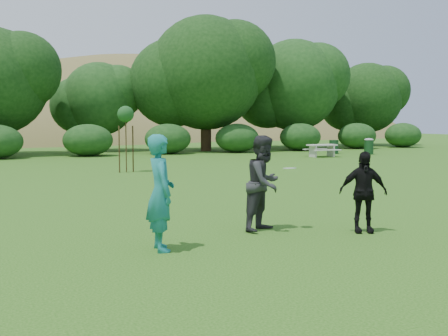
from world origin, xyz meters
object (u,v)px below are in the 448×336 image
Objects in this scene: player_black at (363,192)px; trash_can_near at (334,147)px; sapling at (126,116)px; picnic_table at (322,148)px; player_grey at (264,183)px; player_teal at (160,193)px; trash_can_lidded at (369,146)px.

trash_can_near is at bearing 79.88° from player_black.
sapling is at bearing -156.03° from trash_can_near.
picnic_table is (13.31, 4.73, -1.90)m from sapling.
player_grey is 13.68m from sapling.
player_teal is 14.80m from sapling.
picnic_table is (16.48, 19.12, -0.50)m from player_teal.
trash_can_near is (19.00, 21.43, -0.56)m from player_teal.
sapling is (-1.04, 14.60, 1.60)m from player_black.
player_black is 1.57× the size of trash_can_lidded.
trash_can_lidded is at bearing 74.98° from player_black.
player_grey is at bearing -127.37° from picnic_table.
player_black is (1.72, -1.01, -0.16)m from player_grey.
player_grey is 0.69× the size of sapling.
player_teal is 28.65m from trash_can_near.
sapling is at bearing -7.59° from player_teal.
trash_can_near is 0.86× the size of trash_can_lidded.
player_black is 0.58× the size of sapling.
player_grey is 1.86× the size of trash_can_lidded.
trash_can_lidded is at bearing -41.22° from player_teal.
player_grey is (2.49, 0.80, -0.04)m from player_teal.
player_grey is 26.35m from trash_can_lidded.
player_grey is 2.00m from player_black.
trash_can_lidded is at bearing -43.16° from trash_can_near.
picnic_table is at bearing 19.55° from sapling.
player_black is 25.97m from trash_can_lidded.
player_black is at bearing -85.94° from sapling.
sapling reaches higher than trash_can_near.
trash_can_lidded reaches higher than trash_can_near.
player_grey is at bearing -92.88° from sapling.
player_black is (4.20, -0.21, -0.19)m from player_teal.
player_black is at bearing -122.42° from picnic_table.
player_black is 26.22m from trash_can_near.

